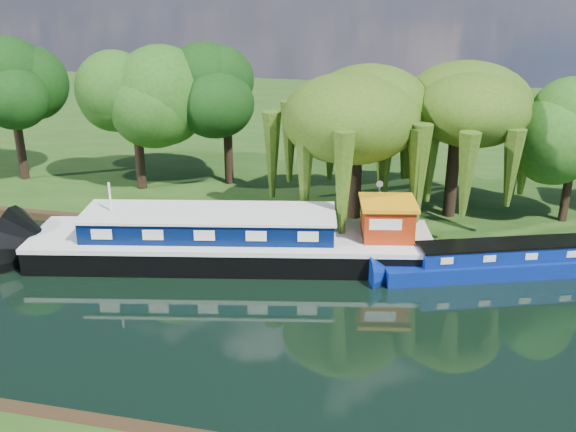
# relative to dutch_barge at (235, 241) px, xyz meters

# --- Properties ---
(ground) EXTENTS (120.00, 120.00, 0.00)m
(ground) POSITION_rel_dutch_barge_xyz_m (6.14, -5.22, -1.04)
(ground) COLOR black
(far_bank) EXTENTS (120.00, 52.00, 0.45)m
(far_bank) POSITION_rel_dutch_barge_xyz_m (6.14, 28.78, -0.82)
(far_bank) COLOR #1C3B10
(far_bank) RESTS_ON ground
(dutch_barge) EXTENTS (20.40, 8.25, 4.20)m
(dutch_barge) POSITION_rel_dutch_barge_xyz_m (0.00, 0.00, 0.00)
(dutch_barge) COLOR black
(dutch_barge) RESTS_ON ground
(narrowboat) EXTENTS (11.71, 5.83, 1.71)m
(narrowboat) POSITION_rel_dutch_barge_xyz_m (12.98, 1.33, -0.43)
(narrowboat) COLOR navy
(narrowboat) RESTS_ON ground
(red_dinghy) EXTENTS (3.23, 2.62, 0.59)m
(red_dinghy) POSITION_rel_dutch_barge_xyz_m (-8.79, 1.48, -1.04)
(red_dinghy) COLOR #93250A
(red_dinghy) RESTS_ON ground
(willow_left) EXTENTS (6.70, 6.70, 8.03)m
(willow_left) POSITION_rel_dutch_barge_xyz_m (5.19, 6.25, 5.24)
(willow_left) COLOR black
(willow_left) RESTS_ON far_bank
(willow_right) EXTENTS (6.39, 6.39, 7.79)m
(willow_right) POSITION_rel_dutch_barge_xyz_m (10.50, 7.71, 5.09)
(willow_right) COLOR black
(willow_right) RESTS_ON far_bank
(tree_far_left) EXTENTS (5.41, 5.41, 8.72)m
(tree_far_left) POSITION_rel_dutch_barge_xyz_m (-8.99, 8.46, 5.37)
(tree_far_left) COLOR black
(tree_far_left) RESTS_ON far_bank
(tree_far_back) EXTENTS (5.03, 5.03, 8.46)m
(tree_far_back) POSITION_rel_dutch_barge_xyz_m (-17.70, 8.62, 5.32)
(tree_far_back) COLOR black
(tree_far_back) RESTS_ON far_bank
(tree_far_mid) EXTENTS (5.09, 5.09, 8.33)m
(tree_far_mid) POSITION_rel_dutch_barge_xyz_m (-3.75, 10.75, 5.15)
(tree_far_mid) COLOR black
(tree_far_mid) RESTS_ON far_bank
(tree_far_right) EXTENTS (4.21, 4.21, 6.88)m
(tree_far_right) POSITION_rel_dutch_barge_xyz_m (16.80, 8.26, 4.16)
(tree_far_right) COLOR black
(tree_far_right) RESTS_ON far_bank
(lamppost) EXTENTS (0.36, 0.36, 2.56)m
(lamppost) POSITION_rel_dutch_barge_xyz_m (6.64, 5.28, 1.38)
(lamppost) COLOR silver
(lamppost) RESTS_ON far_bank
(mooring_posts) EXTENTS (19.16, 0.16, 1.00)m
(mooring_posts) POSITION_rel_dutch_barge_xyz_m (5.64, 3.18, -0.09)
(mooring_posts) COLOR silver
(mooring_posts) RESTS_ON far_bank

